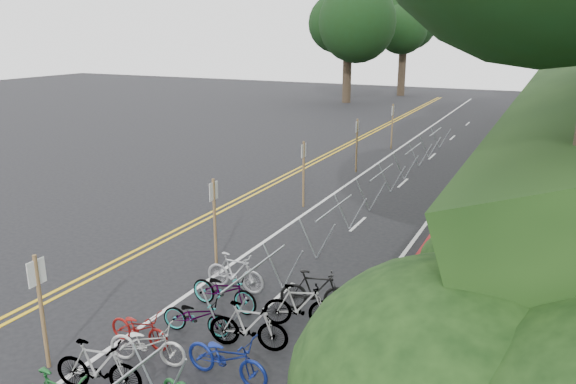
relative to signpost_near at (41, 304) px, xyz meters
The scene contains 8 objects.
ground 1.59m from the signpost_near, 118.71° to the left, with size 120.00×120.00×0.00m, color black.
road_markings 10.90m from the signpost_near, 88.74° to the left, with size 7.47×80.00×0.01m.
red_curb 13.84m from the signpost_near, 67.36° to the left, with size 0.25×28.00×0.10m, color maroon.
bike_racks_rest 13.98m from the signpost_near, 79.25° to the left, with size 1.14×23.00×1.17m.
signpost_near is the anchor object (origin of this frame).
signposts_rest 14.72m from the signpost_near, 89.20° to the left, with size 0.08×18.40×2.50m.
bike_front 2.03m from the signpost_near, 52.40° to the left, with size 1.50×0.52×0.79m, color maroon.
bike_valet 2.94m from the signpost_near, 21.58° to the left, with size 3.38×8.63×1.08m.
Camera 1 is at (8.82, -7.37, 6.35)m, focal length 35.00 mm.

